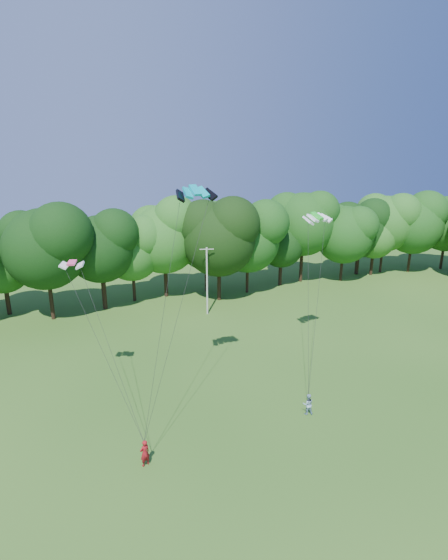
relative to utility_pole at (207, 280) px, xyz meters
name	(u,v)px	position (x,y,z in m)	size (l,w,h in m)	color
ground	(315,531)	(-4.74, -30.58, -4.10)	(160.00, 160.00, 0.00)	#295717
utility_pole	(207,280)	(0.00, 0.00, 0.00)	(1.56, 0.51, 7.97)	beige
kite_flyer_left	(145,453)	(-11.86, -22.68, -3.22)	(0.65, 0.42, 1.77)	maroon
kite_flyer_right	(308,404)	(0.31, -21.60, -3.29)	(0.79, 0.61, 1.62)	#93B4CC
kite_teal	(195,190)	(-6.64, -17.32, 11.93)	(2.70, 1.34, 0.69)	#05A5AE
kite_green	(317,216)	(5.40, -13.48, 9.04)	(2.80, 1.74, 0.58)	#21E02A
kite_pink	(72,263)	(-14.70, -13.68, 6.86)	(1.83, 1.30, 0.28)	#F2437E
tree_back_center	(219,229)	(3.02, 4.14, 5.00)	(10.02, 10.02, 14.58)	#332314
tree_back_east	(375,234)	(28.70, 6.47, 2.27)	(7.02, 7.02, 10.21)	#351D15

